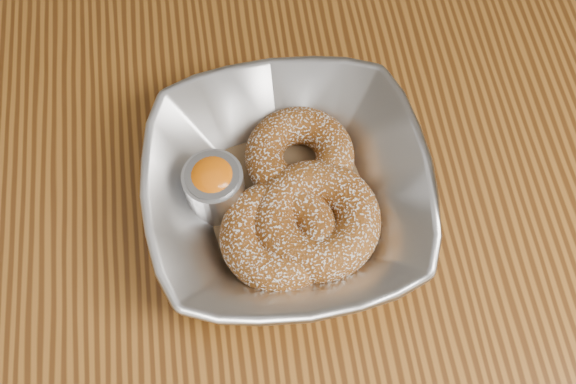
{
  "coord_description": "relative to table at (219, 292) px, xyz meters",
  "views": [
    {
      "loc": [
        0.04,
        -0.21,
        1.3
      ],
      "look_at": [
        0.08,
        0.04,
        0.78
      ],
      "focal_mm": 42.0,
      "sensor_mm": 36.0,
      "label": 1
    }
  ],
  "objects": [
    {
      "name": "donut_back",
      "position": [
        0.09,
        0.07,
        0.13
      ],
      "size": [
        0.11,
        0.11,
        0.03
      ],
      "primitive_type": "torus",
      "rotation": [
        0.0,
        0.0,
        0.19
      ],
      "color": "brown",
      "rests_on": "parchment"
    },
    {
      "name": "parchment",
      "position": [
        0.08,
        0.04,
        0.11
      ],
      "size": [
        0.19,
        0.19,
        0.0
      ],
      "primitive_type": "cube",
      "rotation": [
        0.0,
        0.0,
        1.12
      ],
      "color": "brown",
      "rests_on": "table"
    },
    {
      "name": "donut_extra",
      "position": [
        0.09,
        0.01,
        0.13
      ],
      "size": [
        0.11,
        0.11,
        0.04
      ],
      "primitive_type": "torus",
      "rotation": [
        0.0,
        0.0,
        0.0
      ],
      "color": "brown",
      "rests_on": "parchment"
    },
    {
      "name": "ramekin",
      "position": [
        0.01,
        0.05,
        0.14
      ],
      "size": [
        0.05,
        0.05,
        0.06
      ],
      "color": "#B3B5BA",
      "rests_on": "table"
    },
    {
      "name": "donut_front",
      "position": [
        0.06,
        0.0,
        0.13
      ],
      "size": [
        0.12,
        0.12,
        0.04
      ],
      "primitive_type": "torus",
      "rotation": [
        0.0,
        0.0,
        -0.23
      ],
      "color": "brown",
      "rests_on": "parchment"
    },
    {
      "name": "serving_bowl",
      "position": [
        0.08,
        0.04,
        0.13
      ],
      "size": [
        0.24,
        0.24,
        0.06
      ],
      "primitive_type": "imported",
      "color": "#B3B5BA",
      "rests_on": "table"
    },
    {
      "name": "table",
      "position": [
        0.0,
        0.0,
        0.0
      ],
      "size": [
        1.2,
        0.8,
        0.75
      ],
      "color": "brown",
      "rests_on": "ground_plane"
    }
  ]
}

